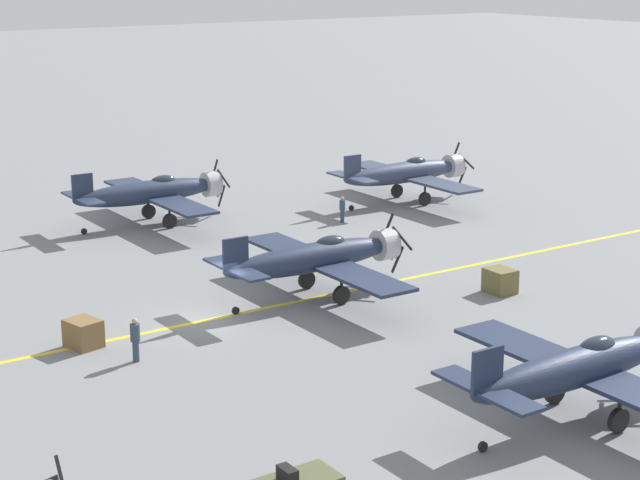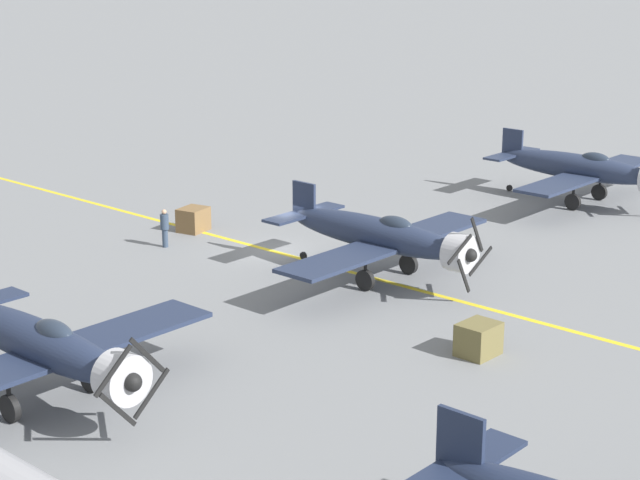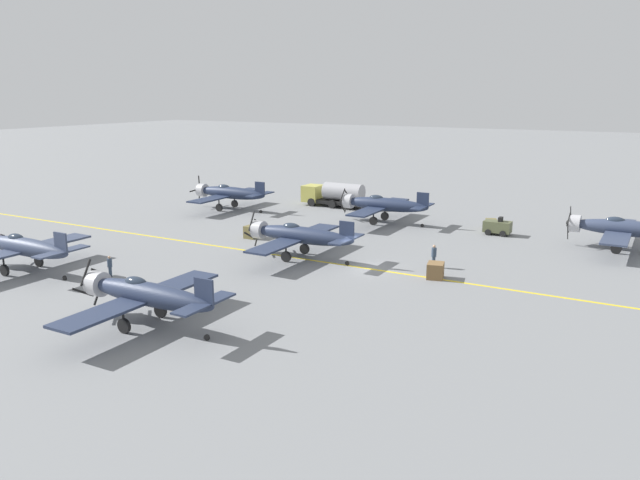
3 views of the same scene
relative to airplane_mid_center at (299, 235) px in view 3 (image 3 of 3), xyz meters
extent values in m
plane|color=slate|center=(-0.01, -5.73, -2.01)|extent=(400.00, 400.00, 0.00)
cube|color=yellow|center=(-0.01, -5.73, -2.01)|extent=(0.30, 160.00, 0.01)
ellipsoid|color=#242E48|center=(0.00, -0.41, 0.04)|extent=(1.50, 9.50, 1.42)
cylinder|color=#B7B7BC|center=(0.00, 4.04, 0.04)|extent=(1.58, 0.90, 1.58)
ellipsoid|color=#232D3D|center=(0.00, 0.73, 0.60)|extent=(0.80, 1.70, 0.76)
cube|color=#242E48|center=(0.00, 0.35, -0.30)|extent=(12.00, 2.10, 0.16)
cube|color=#242E48|center=(0.00, -4.50, 0.19)|extent=(4.40, 1.10, 0.12)
cube|color=#242E48|center=(0.00, -4.50, 0.84)|extent=(0.14, 1.30, 1.60)
sphere|color=black|center=(0.00, 4.54, 0.04)|extent=(0.56, 0.56, 0.56)
cube|color=black|center=(-0.77, 4.54, -0.38)|extent=(1.60, 0.06, 0.96)
cube|color=black|center=(0.42, 4.54, -0.73)|extent=(0.96, 0.06, 1.60)
cube|color=black|center=(0.77, 4.54, 0.46)|extent=(1.60, 0.06, 0.96)
cube|color=black|center=(-0.42, 4.54, 0.81)|extent=(0.96, 0.06, 1.60)
cylinder|color=black|center=(-1.50, 0.35, -0.93)|extent=(0.14, 0.14, 1.26)
cylinder|color=black|center=(-1.50, 0.35, -1.56)|extent=(0.22, 0.90, 0.90)
cylinder|color=black|center=(1.50, 0.35, -0.93)|extent=(0.14, 0.14, 1.26)
cylinder|color=black|center=(1.50, 0.35, -1.56)|extent=(0.22, 0.90, 0.90)
cylinder|color=black|center=(0.00, -4.56, -1.83)|extent=(0.12, 0.36, 0.36)
ellipsoid|color=#212C45|center=(16.94, -0.58, 0.04)|extent=(1.50, 9.50, 1.42)
cylinder|color=#B7B7BC|center=(16.94, 3.87, 0.04)|extent=(1.58, 0.90, 1.58)
ellipsoid|color=#232D3D|center=(16.94, 0.56, 0.60)|extent=(0.80, 1.70, 0.76)
cube|color=#212C45|center=(16.94, 0.18, -0.30)|extent=(12.00, 2.10, 0.16)
cube|color=#212C45|center=(16.94, -4.67, 0.19)|extent=(4.40, 1.10, 0.12)
cube|color=#212C45|center=(16.94, -4.67, 0.84)|extent=(0.14, 1.30, 1.60)
sphere|color=black|center=(16.94, 4.37, 0.04)|extent=(0.56, 0.56, 0.56)
cube|color=black|center=(17.61, 4.37, 0.61)|extent=(1.42, 0.06, 1.25)
cube|color=black|center=(16.37, 4.37, 0.70)|extent=(1.25, 0.06, 1.42)
cube|color=black|center=(16.28, 4.37, -0.53)|extent=(1.42, 0.06, 1.25)
cube|color=black|center=(17.52, 4.37, -0.62)|extent=(1.25, 0.06, 1.42)
cylinder|color=black|center=(15.44, 0.18, -0.93)|extent=(0.14, 0.14, 1.26)
cylinder|color=black|center=(15.44, 0.18, -1.56)|extent=(0.22, 0.90, 0.90)
cylinder|color=black|center=(18.44, 0.18, -0.93)|extent=(0.14, 0.14, 1.26)
cylinder|color=black|center=(18.44, 0.18, -1.56)|extent=(0.22, 0.90, 0.90)
cylinder|color=black|center=(16.94, -4.73, -1.83)|extent=(0.12, 0.36, 0.36)
ellipsoid|color=#202A44|center=(15.14, 18.54, 0.04)|extent=(1.50, 9.50, 1.42)
cylinder|color=#B7B7BC|center=(15.14, 22.99, 0.04)|extent=(1.57, 0.90, 1.58)
ellipsoid|color=#232D3D|center=(15.14, 19.68, 0.60)|extent=(0.80, 1.70, 0.76)
cube|color=#202A44|center=(15.14, 19.30, -0.30)|extent=(12.00, 2.10, 0.16)
cube|color=#202A44|center=(15.14, 14.45, 0.19)|extent=(4.40, 1.10, 0.12)
cube|color=#202A44|center=(15.14, 14.45, 0.84)|extent=(0.14, 1.30, 1.60)
sphere|color=black|center=(15.14, 23.49, 0.04)|extent=(0.56, 0.56, 0.56)
cube|color=black|center=(14.27, 23.49, 0.08)|extent=(1.75, 0.06, 0.23)
cube|color=black|center=(15.10, 23.49, -0.84)|extent=(0.23, 0.06, 1.75)
cube|color=black|center=(16.02, 23.49, -0.01)|extent=(1.75, 0.06, 0.23)
cube|color=black|center=(15.19, 23.49, 0.91)|extent=(0.23, 0.06, 1.75)
cylinder|color=black|center=(13.64, 19.30, -0.93)|extent=(0.14, 0.14, 1.26)
cylinder|color=black|center=(13.64, 19.30, -1.56)|extent=(0.22, 0.90, 0.90)
cylinder|color=black|center=(16.64, 19.30, -0.93)|extent=(0.14, 0.14, 1.26)
cylinder|color=black|center=(16.64, 19.30, -1.56)|extent=(0.22, 0.90, 0.90)
cylinder|color=black|center=(15.14, 14.39, -1.83)|extent=(0.12, 0.36, 0.36)
ellipsoid|color=#26314A|center=(-17.90, -0.60, 0.04)|extent=(1.50, 9.50, 1.42)
cylinder|color=#B7B7BC|center=(-17.90, 3.85, 0.04)|extent=(1.58, 0.90, 1.58)
ellipsoid|color=#232D3D|center=(-17.90, 0.54, 0.60)|extent=(0.80, 1.70, 0.76)
cube|color=#26314A|center=(-17.90, 0.16, -0.30)|extent=(12.00, 2.10, 0.16)
cube|color=#26314A|center=(-17.90, -4.69, 0.19)|extent=(4.40, 1.10, 0.12)
cube|color=#26314A|center=(-17.90, -4.69, 0.84)|extent=(0.14, 1.30, 1.60)
sphere|color=black|center=(-17.90, 4.35, 0.04)|extent=(0.56, 0.56, 0.56)
cube|color=black|center=(-17.46, 4.35, -0.72)|extent=(0.99, 0.06, 1.59)
cube|color=black|center=(-17.14, 4.35, 0.47)|extent=(1.59, 0.06, 0.99)
cube|color=black|center=(-18.33, 4.35, 0.80)|extent=(0.99, 0.06, 1.59)
cube|color=black|center=(-18.65, 4.35, -0.40)|extent=(1.59, 0.06, 0.99)
cylinder|color=black|center=(-19.40, 0.16, -0.93)|extent=(0.14, 0.14, 1.26)
cylinder|color=black|center=(-19.40, 0.16, -1.56)|extent=(0.22, 0.90, 0.90)
cylinder|color=black|center=(-16.40, 0.16, -0.93)|extent=(0.14, 0.14, 1.26)
cylinder|color=black|center=(-16.40, 0.16, -1.56)|extent=(0.22, 0.90, 0.90)
cylinder|color=black|center=(-17.90, -4.75, -1.83)|extent=(0.12, 0.36, 0.36)
ellipsoid|color=#343F58|center=(-14.00, 16.17, 0.04)|extent=(1.50, 9.50, 1.42)
ellipsoid|color=#232D3D|center=(-14.00, 17.31, 0.60)|extent=(0.80, 1.70, 0.76)
cube|color=#343F58|center=(-14.00, 16.93, -0.30)|extent=(12.00, 2.10, 0.16)
cube|color=#343F58|center=(-14.00, 12.08, 0.19)|extent=(4.40, 1.10, 0.12)
cube|color=#343F58|center=(-14.00, 12.08, 0.84)|extent=(0.14, 1.30, 1.60)
cylinder|color=black|center=(-15.50, 16.93, -0.93)|extent=(0.14, 0.14, 1.26)
cylinder|color=black|center=(-15.50, 16.93, -1.56)|extent=(0.22, 0.90, 0.90)
cylinder|color=black|center=(-12.50, 16.93, -0.93)|extent=(0.14, 0.14, 1.26)
cylinder|color=black|center=(-12.50, 16.93, -1.56)|extent=(0.22, 0.90, 0.90)
cylinder|color=black|center=(-14.00, 12.02, -1.83)|extent=(0.12, 0.36, 0.36)
ellipsoid|color=#313B55|center=(16.33, -24.01, 0.04)|extent=(1.50, 9.50, 1.42)
cylinder|color=#B7B7BC|center=(16.33, -19.56, 0.04)|extent=(1.58, 0.90, 1.58)
ellipsoid|color=#232D3D|center=(16.33, -22.87, 0.60)|extent=(0.80, 1.70, 0.76)
cube|color=#313B55|center=(16.33, -23.25, -0.30)|extent=(12.00, 2.10, 0.16)
sphere|color=black|center=(16.33, -19.06, 0.04)|extent=(0.56, 0.56, 0.56)
cube|color=black|center=(15.89, -19.06, -0.72)|extent=(1.01, 0.06, 1.58)
cube|color=black|center=(17.09, -19.06, -0.40)|extent=(1.58, 0.06, 1.01)
cube|color=black|center=(16.78, -19.06, 0.79)|extent=(1.01, 0.06, 1.58)
cube|color=black|center=(15.58, -19.06, 0.48)|extent=(1.58, 0.06, 1.01)
cylinder|color=black|center=(14.83, -23.25, -0.93)|extent=(0.14, 0.14, 1.26)
cylinder|color=black|center=(14.83, -23.25, -1.56)|extent=(0.22, 0.90, 0.90)
cylinder|color=black|center=(17.83, -23.25, -0.93)|extent=(0.14, 0.14, 1.26)
cylinder|color=black|center=(17.83, -23.25, -1.56)|extent=(0.22, 0.90, 0.90)
cube|color=black|center=(23.08, 9.01, -1.39)|extent=(2.25, 8.00, 0.40)
cube|color=#B2AD4C|center=(23.08, 11.97, -0.59)|extent=(2.50, 2.08, 2.00)
cylinder|color=#9E9EA3|center=(23.08, 7.69, -0.09)|extent=(2.10, 4.96, 2.10)
cylinder|color=black|center=(21.90, 11.49, -1.51)|extent=(0.30, 1.00, 1.00)
cylinder|color=black|center=(24.27, 11.49, -1.51)|extent=(0.30, 1.00, 1.00)
cylinder|color=black|center=(21.90, 8.61, -1.51)|extent=(0.30, 1.00, 1.00)
cylinder|color=black|center=(24.27, 8.61, -1.51)|extent=(0.30, 1.00, 1.00)
cylinder|color=black|center=(21.90, 6.53, -1.51)|extent=(0.30, 1.00, 1.00)
cylinder|color=black|center=(24.27, 6.53, -1.51)|extent=(0.30, 1.00, 1.00)
cube|color=#515638|center=(17.29, -12.37, -1.21)|extent=(1.40, 2.60, 1.10)
cube|color=black|center=(17.29, -12.63, -0.44)|extent=(0.70, 0.36, 0.44)
cylinder|color=black|center=(16.60, -11.66, -1.71)|extent=(0.20, 0.60, 0.60)
cylinder|color=black|center=(17.98, -11.66, -1.71)|extent=(0.20, 0.60, 0.60)
cylinder|color=black|center=(16.60, -13.09, -1.71)|extent=(0.20, 0.60, 0.60)
cylinder|color=black|center=(17.98, -13.09, -1.71)|extent=(0.20, 0.60, 0.60)
cylinder|color=#334256|center=(2.91, -10.86, -1.57)|extent=(0.28, 0.28, 0.88)
cylinder|color=#334256|center=(2.91, -10.86, -0.76)|extent=(0.40, 0.40, 0.73)
sphere|color=tan|center=(2.91, -10.86, -0.28)|extent=(0.24, 0.24, 0.24)
cylinder|color=#334256|center=(-11.71, 9.68, -1.62)|extent=(0.24, 0.24, 0.78)
cylinder|color=#334256|center=(-11.71, 9.68, -0.90)|extent=(0.36, 0.36, 0.65)
sphere|color=tan|center=(-11.71, 9.68, -0.47)|extent=(0.21, 0.21, 0.21)
cube|color=brown|center=(19.44, -11.22, -1.48)|extent=(1.57, 1.45, 1.06)
cube|color=brown|center=(0.10, -11.98, -1.42)|extent=(1.66, 1.48, 1.19)
cube|color=brown|center=(4.33, 7.87, -1.42)|extent=(1.45, 1.22, 1.19)
camera|label=1|loc=(40.96, -27.43, 13.94)|focal=60.00mm
camera|label=2|loc=(34.50, 27.27, 12.51)|focal=60.00mm
camera|label=3|loc=(-43.54, -26.56, 11.70)|focal=35.00mm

